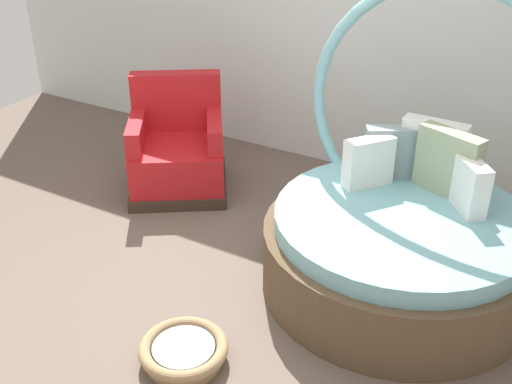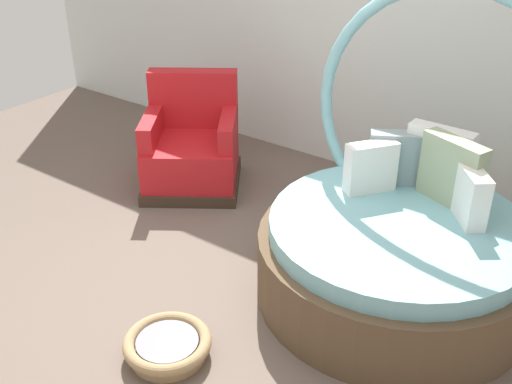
% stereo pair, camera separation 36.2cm
% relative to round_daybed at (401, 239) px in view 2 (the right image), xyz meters
% --- Properties ---
extents(ground_plane, '(8.00, 8.00, 0.02)m').
position_rel_round_daybed_xyz_m(ground_plane, '(-0.97, -0.85, -0.40)').
color(ground_plane, '#66564C').
extents(back_wall, '(8.00, 0.12, 2.63)m').
position_rel_round_daybed_xyz_m(back_wall, '(-0.97, 1.52, 0.92)').
color(back_wall, silver).
rests_on(back_wall, ground_plane).
extents(round_daybed, '(1.75, 1.75, 1.94)m').
position_rel_round_daybed_xyz_m(round_daybed, '(0.00, 0.00, 0.00)').
color(round_daybed, brown).
rests_on(round_daybed, ground_plane).
extents(red_armchair, '(1.11, 1.11, 0.94)m').
position_rel_round_daybed_xyz_m(red_armchair, '(-2.08, 0.36, -0.06)').
color(red_armchair, '#38281E').
rests_on(red_armchair, ground_plane).
extents(pet_basket, '(0.51, 0.51, 0.13)m').
position_rel_round_daybed_xyz_m(pet_basket, '(-0.80, -1.35, -0.32)').
color(pet_basket, '#9E7F56').
rests_on(pet_basket, ground_plane).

